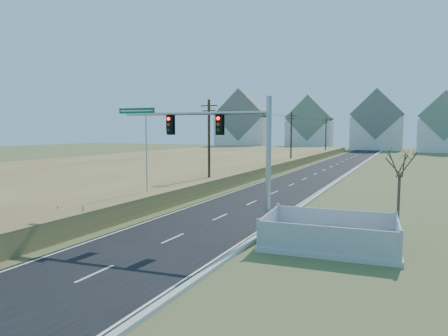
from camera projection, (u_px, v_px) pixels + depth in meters
ground at (191, 231)px, 23.71m from camera, size 260.00×260.00×0.00m
road at (335, 165)px, 68.79m from camera, size 8.00×180.00×0.06m
curb at (361, 166)px, 67.04m from camera, size 0.30×180.00×0.18m
reed_marsh at (186, 161)px, 69.84m from camera, size 38.00×110.00×1.30m
utility_pole_near at (209, 143)px, 39.54m from camera, size 1.80×0.26×9.00m
utility_pole_mid at (291, 138)px, 66.59m from camera, size 1.80×0.26×9.00m
utility_pole_far at (326, 136)px, 93.65m from camera, size 1.80×0.26×9.00m
condo_nw at (242, 125)px, 129.20m from camera, size 17.69×13.38×19.05m
condo_nnw at (310, 128)px, 128.05m from camera, size 14.93×11.17×17.03m
condo_n at (377, 125)px, 123.15m from camera, size 15.27×10.20×18.54m
condo_ne at (445, 127)px, 108.42m from camera, size 14.12×10.51×16.52m
traffic_signal_mast at (236, 152)px, 22.73m from camera, size 9.81×1.42×7.85m
fence_enclosure at (330, 241)px, 20.56m from camera, size 7.09×5.11×1.55m
open_sign at (335, 232)px, 22.10m from camera, size 0.51×0.20×0.65m
flagpole at (147, 172)px, 30.26m from camera, size 0.32×0.32×7.15m
bare_tree at (400, 162)px, 22.57m from camera, size 1.97×1.97×5.21m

